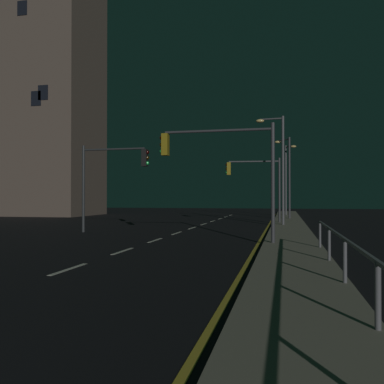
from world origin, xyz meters
TOP-DOWN VIEW (x-y plane):
  - ground_plane at (0.00, 17.50)m, footprint 112.00×112.00m
  - sidewalk_right at (6.15, 17.50)m, footprint 2.29×77.00m
  - lane_markings_center at (0.00, 21.00)m, footprint 0.14×50.00m
  - lane_edge_line at (4.75, 22.50)m, footprint 0.14×53.00m
  - traffic_light_far_right at (3.65, 30.25)m, footprint 4.09×0.56m
  - traffic_light_near_left at (-3.63, 20.53)m, footprint 4.05×0.34m
  - traffic_light_far_center at (3.17, 15.92)m, footprint 4.94×0.34m
  - street_lamp_corner at (6.09, 36.53)m, footprint 1.39×1.46m
  - street_lamp_across_street at (5.47, 27.57)m, footprint 1.92×0.42m
  - street_lamp_far_end at (6.13, 43.22)m, footprint 1.12×1.45m
  - barrier_fence at (7.14, 6.32)m, footprint 0.09×16.72m
  - building_distant at (-21.94, 40.65)m, footprint 14.38×8.66m

SIDE VIEW (x-z plane):
  - ground_plane at x=0.00m, z-range 0.00..0.00m
  - lane_edge_line at x=4.75m, z-range 0.00..0.01m
  - lane_markings_center at x=0.00m, z-range 0.00..0.01m
  - sidewalk_right at x=6.15m, z-range 0.00..0.14m
  - barrier_fence at x=7.14m, z-range 0.39..1.37m
  - traffic_light_near_left at x=-3.63m, z-range 1.03..5.99m
  - traffic_light_far_right at x=3.65m, z-range 1.14..5.94m
  - traffic_light_far_center at x=3.17m, z-range 1.21..6.14m
  - street_lamp_corner at x=6.09m, z-range 0.86..8.01m
  - street_lamp_far_end at x=6.13m, z-range 0.85..8.11m
  - street_lamp_across_street at x=5.47m, z-range 0.87..8.25m
  - building_distant at x=-21.94m, z-range 0.00..30.77m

